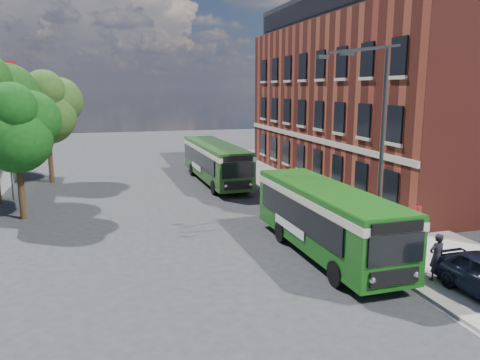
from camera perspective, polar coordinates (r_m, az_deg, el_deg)
name	(u,v)px	position (r m, az deg, el deg)	size (l,w,h in m)	color
ground	(255,245)	(22.10, 1.78, -7.95)	(120.00, 120.00, 0.00)	#2C2C2E
pavement	(318,197)	(31.75, 9.45, -2.01)	(6.00, 48.00, 0.15)	gray
kerb_line	(275,201)	(30.60, 4.27, -2.52)	(0.12, 48.00, 0.01)	beige
brick_office	(382,91)	(37.84, 16.91, 10.30)	(12.10, 26.00, 14.20)	maroon
flagpole	(7,124)	(33.51, -26.51, 6.08)	(0.95, 0.10, 9.00)	#35373A
street_lamp	(375,145)	(21.25, 16.11, 4.12)	(2.96, 2.38, 9.00)	#35373A
bus_stop_sign	(416,230)	(20.56, 20.67, -5.76)	(0.35, 0.08, 2.52)	#35373A
bus_front	(326,215)	(20.69, 10.42, -4.17)	(2.83, 10.21, 3.02)	#165414
bus_rear	(215,159)	(36.31, -3.05, 2.61)	(2.88, 12.38, 3.02)	#225016
pedestrian_a	(437,257)	(19.12, 22.85, -8.62)	(0.66, 0.43, 1.81)	black
pedestrian_b	(408,250)	(19.47, 19.85, -8.05)	(0.88, 0.68, 1.80)	black
tree_left	(17,128)	(28.18, -25.59, 5.79)	(4.48, 4.26, 7.56)	#362413
tree_right	(47,107)	(38.54, -22.45, 8.22)	(5.07, 4.82, 8.56)	#362413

